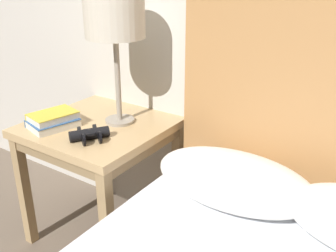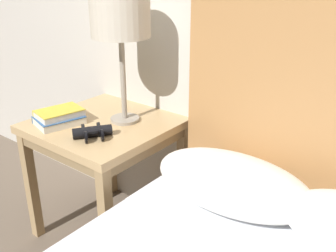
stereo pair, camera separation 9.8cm
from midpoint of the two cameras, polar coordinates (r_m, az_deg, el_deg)
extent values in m
cube|color=tan|center=(1.79, -11.49, -0.14)|extent=(0.58, 0.58, 0.04)
cube|color=#917650|center=(1.80, -11.38, -1.40)|extent=(0.55, 0.55, 0.05)
cube|color=#A4865B|center=(1.96, -21.49, -8.87)|extent=(0.04, 0.04, 0.55)
cube|color=#A4865B|center=(1.62, -10.54, -14.81)|extent=(0.04, 0.04, 0.55)
cube|color=#A4865B|center=(2.24, -10.97, -3.49)|extent=(0.04, 0.04, 0.55)
cube|color=#A4865B|center=(1.95, -0.05, -7.32)|extent=(0.04, 0.04, 0.55)
cube|color=white|center=(1.34, 14.54, -14.97)|extent=(1.06, 0.28, 0.01)
cube|color=#AD7A47|center=(1.53, 19.82, -2.05)|extent=(1.16, 0.06, 1.29)
ellipsoid|color=white|center=(1.45, 7.56, -7.68)|extent=(0.60, 0.36, 0.15)
cylinder|color=gray|center=(1.78, -8.58, 0.80)|extent=(0.13, 0.13, 0.01)
cylinder|color=gray|center=(1.71, -8.95, 6.60)|extent=(0.02, 0.02, 0.36)
cylinder|color=beige|center=(1.66, -9.54, 15.44)|extent=(0.25, 0.25, 0.17)
cube|color=silver|center=(1.78, -17.84, 0.30)|extent=(0.19, 0.22, 0.03)
cube|color=#2D568E|center=(1.78, -17.91, 0.81)|extent=(0.19, 0.23, 0.00)
cube|color=#2D568E|center=(1.85, -18.74, 0.96)|extent=(0.06, 0.19, 0.03)
cube|color=silver|center=(1.78, -17.87, 1.32)|extent=(0.17, 0.21, 0.03)
cube|color=gold|center=(1.77, -17.93, 1.77)|extent=(0.17, 0.22, 0.00)
cube|color=gold|center=(1.83, -18.77, 1.86)|extent=(0.05, 0.19, 0.03)
cylinder|color=black|center=(1.62, -14.17, -1.33)|extent=(0.09, 0.10, 0.04)
cylinder|color=black|center=(1.58, -13.91, -2.00)|extent=(0.05, 0.04, 0.05)
cylinder|color=black|center=(1.66, -14.41, -0.70)|extent=(0.04, 0.03, 0.04)
cylinder|color=black|center=(1.63, -11.95, -1.00)|extent=(0.09, 0.10, 0.04)
cylinder|color=black|center=(1.59, -11.63, -1.65)|extent=(0.05, 0.04, 0.05)
cylinder|color=black|center=(1.67, -12.25, -0.38)|extent=(0.04, 0.03, 0.04)
cube|color=black|center=(1.62, -13.08, -0.92)|extent=(0.07, 0.06, 0.01)
cylinder|color=black|center=(1.62, -13.09, -0.78)|extent=(0.02, 0.02, 0.02)
camera|label=1|loc=(0.05, -91.93, -0.82)|focal=42.00mm
camera|label=2|loc=(0.05, 88.07, 0.82)|focal=42.00mm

